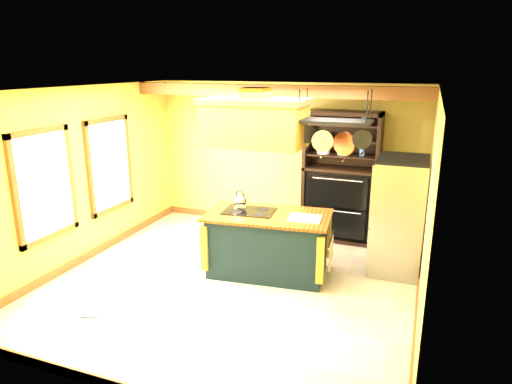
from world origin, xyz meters
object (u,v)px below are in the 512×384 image
Objects in this scene: range_hood at (255,121)px; hutch at (341,191)px; pot_rack at (335,128)px; refrigerator at (398,218)px; kitchen_island at (268,243)px.

range_hood is 2.44m from hutch.
pot_rack is 0.44× the size of hutch.
pot_rack is 1.79m from refrigerator.
kitchen_island is 1.97m from hutch.
kitchen_island is 1.95m from refrigerator.
kitchen_island is at bearing -111.80° from hutch.
pot_rack is at bearing 0.14° from range_hood.
pot_rack reaches higher than refrigerator.
hutch is (0.92, 1.79, -1.37)m from range_hood.
range_hood reaches higher than refrigerator.
range_hood is 1.45× the size of pot_rack.
kitchen_island is 1.30× the size of range_hood.
range_hood is 0.86× the size of refrigerator.
refrigerator is at bearing 42.14° from pot_rack.
kitchen_island is 1.79m from range_hood.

